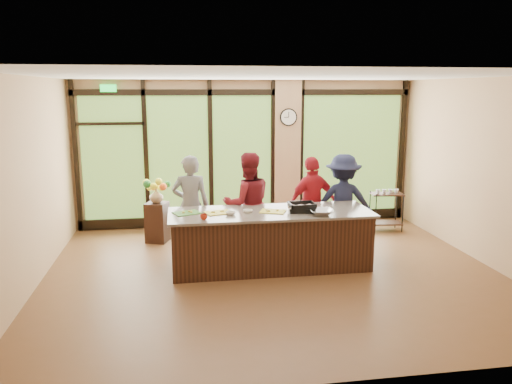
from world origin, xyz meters
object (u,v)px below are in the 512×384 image
object	(u,v)px
island_base	(270,241)
roasting_pan	(302,209)
bar_cart	(386,206)
cook_right	(343,202)
cook_left	(191,205)
flower_stand	(157,222)

from	to	relation	value
island_base	roasting_pan	bearing A→B (deg)	-9.69
bar_cart	cook_right	bearing A→B (deg)	-135.18
cook_left	bar_cart	bearing A→B (deg)	-164.82
cook_right	flower_stand	distance (m)	3.44
island_base	flower_stand	bearing A→B (deg)	137.57
flower_stand	bar_cart	world-z (taller)	bar_cart
island_base	flower_stand	distance (m)	2.49
cook_left	cook_right	size ratio (longest dim) A/B	1.02
island_base	cook_right	bearing A→B (deg)	27.97
cook_left	bar_cart	size ratio (longest dim) A/B	2.04
cook_right	flower_stand	world-z (taller)	cook_right
island_base	cook_right	size ratio (longest dim) A/B	1.82
roasting_pan	bar_cart	world-z (taller)	roasting_pan
cook_left	cook_right	distance (m)	2.68
roasting_pan	bar_cart	bearing A→B (deg)	46.77
bar_cart	flower_stand	bearing A→B (deg)	-171.84
cook_left	flower_stand	distance (m)	1.15
island_base	bar_cart	bearing A→B (deg)	32.42
cook_right	cook_left	bearing A→B (deg)	10.16
cook_right	roasting_pan	world-z (taller)	cook_right
island_base	roasting_pan	xyz separation A→B (m)	(0.49, -0.08, 0.52)
cook_right	flower_stand	xyz separation A→B (m)	(-3.29, 0.91, -0.48)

